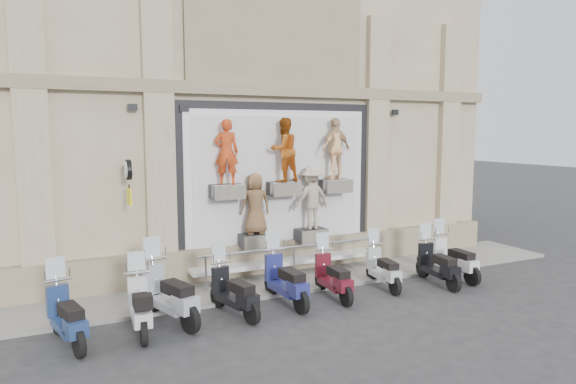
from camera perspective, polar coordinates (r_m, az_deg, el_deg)
name	(u,v)px	position (r m, az deg, el deg)	size (l,w,h in m)	color
ground	(334,305)	(11.58, 5.12, -12.45)	(90.00, 90.00, 0.00)	#2C2C2F
sidewalk	(292,279)	(13.33, 0.46, -9.64)	(16.00, 2.20, 0.08)	gray
building	(227,64)	(17.46, -6.80, 13.96)	(14.00, 8.60, 12.00)	#C4AF8F
shop_vitrine	(285,185)	(13.49, -0.36, 0.73)	(5.60, 0.83, 4.30)	black
guard_rail	(294,264)	(13.13, 0.65, -7.97)	(5.06, 0.10, 0.93)	#9EA0A5
clock_sign_bracket	(129,176)	(12.02, -17.30, 1.67)	(0.10, 0.80, 1.02)	black
scooter_a	(66,305)	(10.13, -23.43, -11.41)	(0.53, 1.83, 1.49)	navy
scooter_b	(140,296)	(10.25, -16.15, -11.00)	(0.52, 1.78, 1.45)	silver
scooter_c	(169,282)	(10.58, -13.06, -9.76)	(0.59, 2.03, 1.65)	#92959E
scooter_d	(234,282)	(10.79, -6.04, -9.92)	(0.51, 1.76, 1.43)	black
scooter_e	(285,270)	(11.39, -0.28, -8.64)	(0.56, 1.92, 1.56)	navy
scooter_f	(333,268)	(11.88, 5.03, -8.36)	(0.51, 1.75, 1.42)	#510D19
scooter_g	(383,260)	(12.79, 10.53, -7.45)	(0.49, 1.69, 1.37)	#A6AAAD
scooter_h	(438,256)	(13.36, 16.33, -6.83)	(0.52, 1.79, 1.45)	black
scooter_i	(454,251)	(13.98, 17.98, -6.21)	(0.54, 1.84, 1.49)	silver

